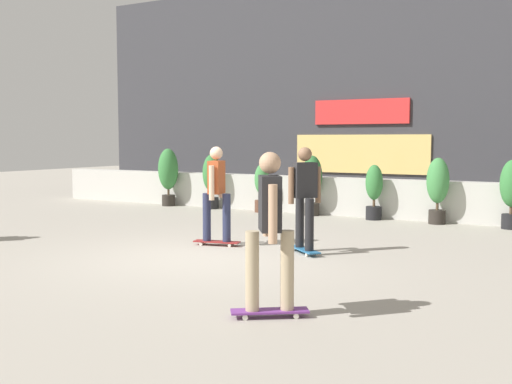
{
  "coord_description": "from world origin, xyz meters",
  "views": [
    {
      "loc": [
        5.33,
        -7.79,
        1.82
      ],
      "look_at": [
        0.0,
        1.5,
        0.9
      ],
      "focal_mm": 43.16,
      "sensor_mm": 36.0,
      "label": 1
    }
  ],
  "objects": [
    {
      "name": "ground_plane",
      "position": [
        0.0,
        0.0,
        0.0
      ],
      "size": [
        48.0,
        48.0,
        0.0
      ],
      "primitive_type": "plane",
      "color": "#A8A093"
    },
    {
      "name": "planter_wall",
      "position": [
        0.0,
        6.0,
        0.45
      ],
      "size": [
        18.0,
        0.4,
        0.9
      ],
      "primitive_type": "cube",
      "color": "beige",
      "rests_on": "ground"
    },
    {
      "name": "building_backdrop",
      "position": [
        -0.0,
        10.0,
        3.25
      ],
      "size": [
        20.0,
        2.08,
        6.5
      ],
      "color": "#38383D",
      "rests_on": "ground"
    },
    {
      "name": "potted_plant_0",
      "position": [
        -5.09,
        5.55,
        0.92
      ],
      "size": [
        0.55,
        0.55,
        1.57
      ],
      "color": "#2D2823",
      "rests_on": "ground"
    },
    {
      "name": "potted_plant_1",
      "position": [
        -3.66,
        5.55,
        0.82
      ],
      "size": [
        0.48,
        0.48,
        1.42
      ],
      "color": "black",
      "rests_on": "ground"
    },
    {
      "name": "potted_plant_2",
      "position": [
        -2.15,
        5.55,
        0.64
      ],
      "size": [
        0.37,
        0.37,
        1.2
      ],
      "color": "brown",
      "rests_on": "ground"
    },
    {
      "name": "potted_plant_3",
      "position": [
        -0.78,
        5.55,
        0.83
      ],
      "size": [
        0.48,
        0.48,
        1.43
      ],
      "color": "#2D2823",
      "rests_on": "ground"
    },
    {
      "name": "potted_plant_4",
      "position": [
        0.76,
        5.55,
        0.68
      ],
      "size": [
        0.39,
        0.39,
        1.25
      ],
      "color": "black",
      "rests_on": "ground"
    },
    {
      "name": "potted_plant_5",
      "position": [
        2.18,
        5.55,
        0.82
      ],
      "size": [
        0.48,
        0.48,
        1.43
      ],
      "color": "#2D2823",
      "rests_on": "ground"
    },
    {
      "name": "potted_plant_6",
      "position": [
        3.65,
        5.55,
        0.81
      ],
      "size": [
        0.47,
        0.47,
        1.41
      ],
      "color": "black",
      "rests_on": "ground"
    },
    {
      "name": "skater_by_wall_right",
      "position": [
        1.17,
        1.01,
        0.94
      ],
      "size": [
        0.74,
        0.66,
        1.7
      ],
      "color": "#266699",
      "rests_on": "ground"
    },
    {
      "name": "skater_by_wall_left",
      "position": [
        -0.45,
        0.93,
        0.94
      ],
      "size": [
        0.82,
        0.55,
        1.7
      ],
      "color": "maroon",
      "rests_on": "ground"
    },
    {
      "name": "skater_far_left",
      "position": [
        2.38,
        -2.36,
        0.94
      ],
      "size": [
        0.77,
        0.63,
        1.7
      ],
      "color": "#72338C",
      "rests_on": "ground"
    }
  ]
}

